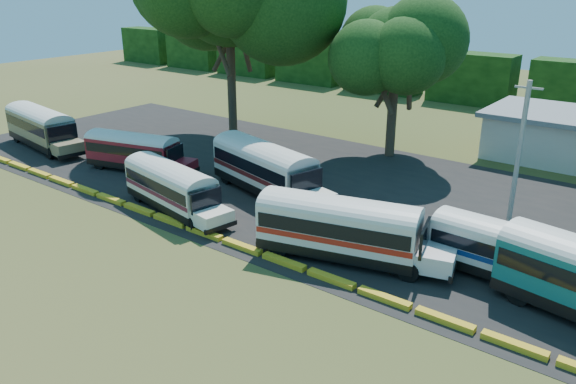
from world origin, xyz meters
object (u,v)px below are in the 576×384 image
Objects in this scene: bus_beige at (41,125)px; bus_red at (135,149)px; bus_cream_west at (172,185)px; bus_white_red at (343,225)px.

bus_beige is 1.18× the size of bus_red.
bus_white_red is (12.47, 0.89, 0.20)m from bus_cream_west.
bus_cream_west reaches higher than bus_red.
bus_cream_west is 12.51m from bus_white_red.
bus_cream_west is at bearing -0.09° from bus_beige.
bus_cream_west is (20.55, -2.95, -0.29)m from bus_beige.
bus_red is 9.43m from bus_cream_west.
bus_beige is 20.76m from bus_cream_west.
bus_beige is 33.09m from bus_white_red.
bus_cream_west is at bearing -38.48° from bus_red.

